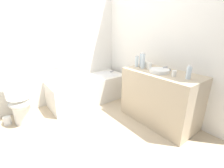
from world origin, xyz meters
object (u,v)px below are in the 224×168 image
object	(u,v)px
sink_faucet	(166,69)
water_bottle_2	(143,61)
toilet	(20,101)
drinking_glass_2	(174,73)
water_bottle_3	(142,60)
water_bottle_1	(189,73)
drinking_glass_1	(147,65)
water_bottle_0	(137,61)
drinking_glass_0	(149,66)
toilet_paper_roll	(7,121)
bathtub	(88,89)
sink_basin	(159,71)

from	to	relation	value
sink_faucet	water_bottle_2	world-z (taller)	water_bottle_2
toilet	drinking_glass_2	world-z (taller)	drinking_glass_2
water_bottle_2	water_bottle_3	world-z (taller)	water_bottle_2
water_bottle_1	drinking_glass_1	distance (m)	0.72
sink_faucet	water_bottle_1	xyz separation A→B (m)	(-0.15, -0.43, 0.06)
water_bottle_0	water_bottle_3	size ratio (longest dim) A/B	0.83
sink_faucet	water_bottle_3	xyz separation A→B (m)	(-0.12, 0.41, 0.08)
water_bottle_2	drinking_glass_1	xyz separation A→B (m)	(0.07, -0.02, -0.07)
water_bottle_2	drinking_glass_2	xyz separation A→B (m)	(-0.00, -0.56, -0.08)
sink_faucet	drinking_glass_0	bearing A→B (deg)	126.83
sink_faucet	toilet_paper_roll	distance (m)	2.65
water_bottle_0	drinking_glass_2	xyz separation A→B (m)	(-0.01, -0.71, -0.05)
toilet	drinking_glass_1	size ratio (longest dim) A/B	7.05
toilet	drinking_glass_1	xyz separation A→B (m)	(1.79, -1.01, 0.52)
bathtub	drinking_glass_2	world-z (taller)	bathtub
water_bottle_0	toilet_paper_roll	world-z (taller)	water_bottle_0
water_bottle_0	drinking_glass_0	size ratio (longest dim) A/B	1.93
water_bottle_0	drinking_glass_1	world-z (taller)	water_bottle_0
water_bottle_1	drinking_glass_1	size ratio (longest dim) A/B	1.81
bathtub	toilet_paper_roll	size ratio (longest dim) A/B	11.93
drinking_glass_1	toilet_paper_roll	distance (m)	2.41
water_bottle_0	drinking_glass_1	xyz separation A→B (m)	(0.06, -0.17, -0.04)
toilet	sink_basin	distance (m)	2.23
water_bottle_1	drinking_glass_0	xyz separation A→B (m)	(-0.00, 0.64, -0.03)
toilet	water_bottle_2	bearing A→B (deg)	62.78
water_bottle_0	drinking_glass_2	distance (m)	0.71
toilet	drinking_glass_0	bearing A→B (deg)	61.00
sink_faucet	bathtub	bearing A→B (deg)	117.56
bathtub	drinking_glass_1	bearing A→B (deg)	-61.43
water_bottle_1	sink_faucet	bearing A→B (deg)	70.43
bathtub	water_bottle_1	world-z (taller)	bathtub
toilet	sink_basin	xyz separation A→B (m)	(1.74, -1.30, 0.50)
sink_faucet	water_bottle_3	distance (m)	0.44
sink_faucet	drinking_glass_2	world-z (taller)	drinking_glass_2
water_bottle_2	drinking_glass_2	distance (m)	0.57
water_bottle_2	drinking_glass_1	size ratio (longest dim) A/B	2.57
water_bottle_3	drinking_glass_0	world-z (taller)	water_bottle_3
water_bottle_3	toilet_paper_roll	distance (m)	2.39
bathtub	toilet_paper_roll	distance (m)	1.47
drinking_glass_1	drinking_glass_2	bearing A→B (deg)	-97.67
sink_basin	water_bottle_3	distance (m)	0.42
water_bottle_2	water_bottle_3	bearing A→B (deg)	52.37
bathtub	water_bottle_3	size ratio (longest dim) A/B	6.52
toilet	toilet_paper_roll	bearing A→B (deg)	-96.11
sink_basin	sink_faucet	bearing A→B (deg)	0.00
water_bottle_2	drinking_glass_0	world-z (taller)	water_bottle_2
water_bottle_3	toilet_paper_roll	bearing A→B (deg)	155.28
water_bottle_3	drinking_glass_2	bearing A→B (deg)	-96.71
toilet	water_bottle_0	size ratio (longest dim) A/B	3.59
sink_basin	toilet_paper_roll	world-z (taller)	sink_basin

